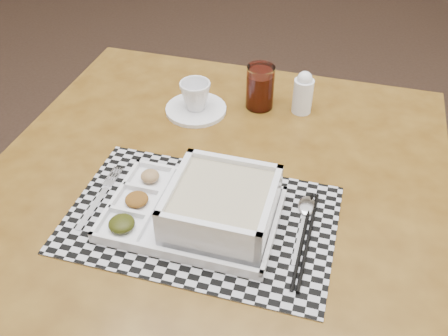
{
  "coord_description": "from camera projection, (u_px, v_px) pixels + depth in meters",
  "views": [
    {
      "loc": [
        0.42,
        -1.32,
        1.4
      ],
      "look_at": [
        0.28,
        -0.6,
        0.79
      ],
      "focal_mm": 40.0,
      "sensor_mm": 36.0,
      "label": 1
    }
  ],
  "objects": [
    {
      "name": "creamer_bottle",
      "position": [
        303.0,
        93.0,
        1.2
      ],
      "size": [
        0.05,
        0.05,
        0.11
      ],
      "color": "white",
      "rests_on": "dining_table"
    },
    {
      "name": "dining_table",
      "position": [
        215.0,
        202.0,
        1.09
      ],
      "size": [
        1.03,
        1.03,
        0.72
      ],
      "color": "#4C2F0D",
      "rests_on": "ground"
    },
    {
      "name": "fork",
      "position": [
        100.0,
        195.0,
        0.99
      ],
      "size": [
        0.03,
        0.19,
        0.0
      ],
      "color": "#B9BAC0",
      "rests_on": "placemat"
    },
    {
      "name": "floor",
      "position": [
        185.0,
        215.0,
        1.95
      ],
      "size": [
        5.0,
        5.0,
        0.0
      ],
      "primitive_type": "plane",
      "color": "#2F2017",
      "rests_on": "ground"
    },
    {
      "name": "cup",
      "position": [
        195.0,
        95.0,
        1.2
      ],
      "size": [
        0.09,
        0.09,
        0.07
      ],
      "primitive_type": "imported",
      "rotation": [
        0.0,
        0.0,
        0.23
      ],
      "color": "white",
      "rests_on": "saucer"
    },
    {
      "name": "chopsticks",
      "position": [
        306.0,
        238.0,
        0.9
      ],
      "size": [
        0.04,
        0.24,
        0.01
      ],
      "color": "black",
      "rests_on": "placemat"
    },
    {
      "name": "saucer",
      "position": [
        196.0,
        109.0,
        1.23
      ],
      "size": [
        0.15,
        0.15,
        0.01
      ],
      "primitive_type": "cylinder",
      "color": "white",
      "rests_on": "dining_table"
    },
    {
      "name": "juice_glass",
      "position": [
        260.0,
        88.0,
        1.21
      ],
      "size": [
        0.07,
        0.07,
        0.11
      ],
      "color": "white",
      "rests_on": "dining_table"
    },
    {
      "name": "placemat",
      "position": [
        201.0,
        219.0,
        0.95
      ],
      "size": [
        0.53,
        0.36,
        0.0
      ],
      "primitive_type": "cube",
      "rotation": [
        0.0,
        0.0,
        -0.08
      ],
      "color": "#B0B0B9",
      "rests_on": "dining_table"
    },
    {
      "name": "serving_tray",
      "position": [
        212.0,
        208.0,
        0.92
      ],
      "size": [
        0.34,
        0.25,
        0.09
      ],
      "color": "white",
      "rests_on": "placemat"
    },
    {
      "name": "spoon",
      "position": [
        306.0,
        211.0,
        0.96
      ],
      "size": [
        0.04,
        0.18,
        0.01
      ],
      "color": "#B9BAC0",
      "rests_on": "placemat"
    }
  ]
}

